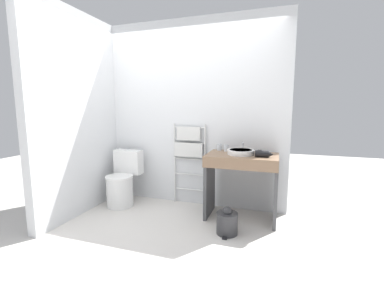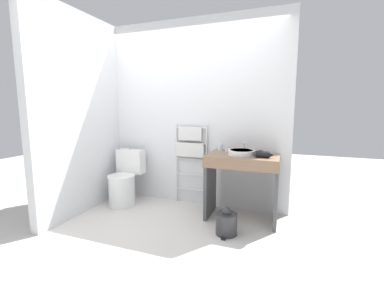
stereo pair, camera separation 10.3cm
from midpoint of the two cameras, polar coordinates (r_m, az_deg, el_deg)
name	(u,v)px [view 2 (the right image)]	position (r m, az deg, el deg)	size (l,w,h in m)	color
ground_plane	(151,243)	(2.90, -8.04, -20.90)	(12.00, 12.00, 0.00)	silver
wall_back	(193,114)	(3.72, 1.03, 6.65)	(2.71, 0.12, 2.62)	silver
wall_side	(88,115)	(3.80, -21.48, 6.12)	(0.12, 1.84, 2.62)	silver
toilet	(125,181)	(3.90, -14.01, -8.04)	(0.41, 0.53, 0.79)	white
towel_radiator	(191,149)	(3.66, 0.49, -1.03)	(0.48, 0.06, 1.17)	silver
vanity_counter	(242,177)	(3.27, 11.97, -7.13)	(0.87, 0.55, 0.83)	#84664C
sink_basin	(241,152)	(3.21, 11.85, -1.79)	(0.33, 0.33, 0.06)	white
faucet	(244,146)	(3.38, 12.33, -0.42)	(0.02, 0.10, 0.13)	silver
cup_near_wall	(220,147)	(3.47, 7.19, -0.75)	(0.06, 0.06, 0.09)	silver
cup_near_edge	(227,148)	(3.40, 8.71, -0.95)	(0.06, 0.06, 0.09)	silver
hair_dryer	(263,154)	(3.10, 16.52, -2.18)	(0.21, 0.18, 0.08)	black
trash_bin	(226,223)	(3.01, 8.66, -16.94)	(0.24, 0.27, 0.32)	#333335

